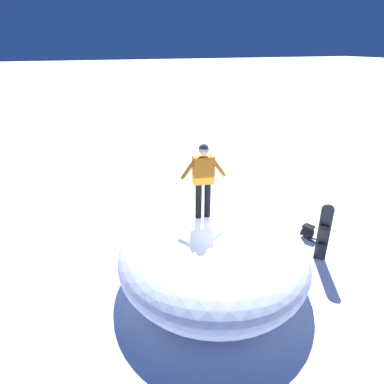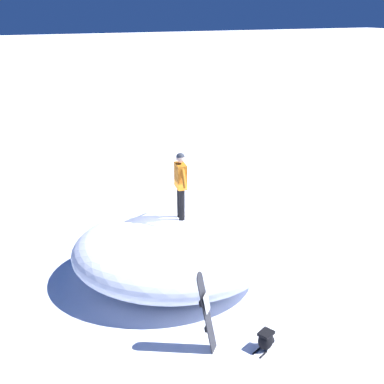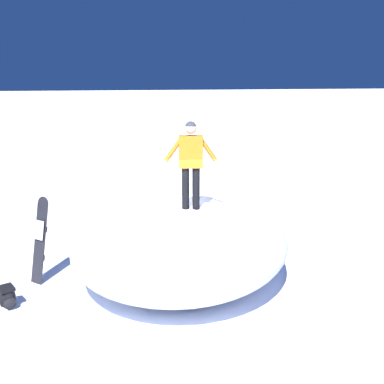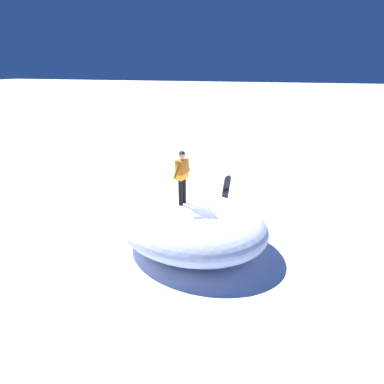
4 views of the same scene
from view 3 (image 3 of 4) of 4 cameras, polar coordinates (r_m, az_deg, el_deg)
ground at (r=10.34m, az=-3.20°, el=-9.13°), size 240.00×240.00×0.00m
snow_mound at (r=9.64m, az=-1.31°, el=-5.96°), size 6.22×5.82×1.54m
snowboarder_standing at (r=8.95m, az=-0.15°, el=4.15°), size 0.29×1.01×1.66m
snowboard_primary_upright at (r=9.93m, az=-17.68°, el=-5.32°), size 0.46×0.46×1.71m
backpack_near at (r=9.25m, az=-21.21°, el=-11.60°), size 0.56×0.43×0.40m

